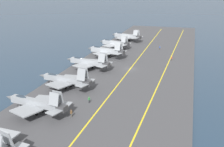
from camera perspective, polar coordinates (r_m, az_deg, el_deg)
name	(u,v)px	position (r m, az deg, el deg)	size (l,w,h in m)	color
ground_plane	(130,70)	(97.55, 3.71, 0.70)	(2000.00, 2000.00, 0.00)	#23384C
carrier_deck	(130,70)	(97.49, 3.72, 0.82)	(213.56, 42.62, 0.40)	#424244
deck_stripe_foul_line	(164,72)	(95.78, 10.58, 0.36)	(192.20, 0.36, 0.01)	yellow
deck_stripe_centerline	(130,69)	(97.43, 3.72, 0.93)	(192.20, 0.36, 0.01)	yellow
parked_jet_second	(36,103)	(65.63, -15.17, -5.80)	(12.39, 16.92, 6.09)	gray
parked_jet_third	(66,79)	(79.82, -9.43, -1.18)	(12.16, 17.42, 6.50)	gray
parked_jet_fourth	(88,62)	(96.96, -4.86, 2.35)	(12.21, 17.42, 6.28)	#93999E
parked_jet_fifth	(106,51)	(112.70, -1.23, 4.69)	(12.21, 17.10, 6.92)	#9EA3A8
parked_jet_sixth	(114,43)	(129.10, 0.51, 6.22)	(13.56, 15.36, 6.05)	#9EA3A8
parked_jet_seventh	(126,36)	(145.56, 2.93, 7.62)	(13.77, 17.43, 6.31)	#9EA3A8
crew_red_vest	(172,58)	(110.35, 12.06, 3.06)	(0.39, 0.28, 1.68)	#383328
crew_green_vest	(89,99)	(69.54, -4.67, -5.27)	(0.45, 0.39, 1.68)	#232328
crew_blue_vest	(160,48)	(128.22, 9.67, 5.19)	(0.46, 0.45, 1.66)	#383328
crew_brown_vest	(71,113)	(62.79, -8.28, -7.95)	(0.46, 0.40, 1.79)	#4C473D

